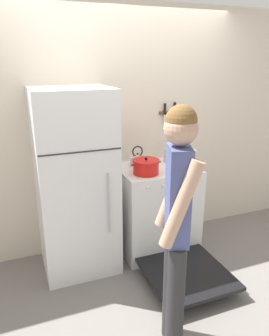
% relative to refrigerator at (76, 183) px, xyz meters
% --- Properties ---
extents(ground_plane, '(14.00, 14.00, 0.00)m').
position_rel_refrigerator_xyz_m(ground_plane, '(0.55, 0.32, -0.89)').
color(ground_plane, slate).
extents(wall_back, '(10.00, 0.06, 2.55)m').
position_rel_refrigerator_xyz_m(wall_back, '(0.55, 0.35, 0.39)').
color(wall_back, beige).
rests_on(wall_back, ground_plane).
extents(refrigerator, '(0.71, 0.67, 1.78)m').
position_rel_refrigerator_xyz_m(refrigerator, '(0.00, 0.00, 0.00)').
color(refrigerator, white).
rests_on(refrigerator, ground_plane).
extents(stove_range, '(0.80, 1.39, 0.94)m').
position_rel_refrigerator_xyz_m(stove_range, '(0.85, -0.03, -0.42)').
color(stove_range, white).
rests_on(stove_range, ground_plane).
extents(dutch_oven_pot, '(0.31, 0.27, 0.17)m').
position_rel_refrigerator_xyz_m(dutch_oven_pot, '(0.67, -0.12, 0.12)').
color(dutch_oven_pot, red).
rests_on(dutch_oven_pot, stove_range).
extents(tea_kettle, '(0.19, 0.15, 0.22)m').
position_rel_refrigerator_xyz_m(tea_kettle, '(0.69, 0.13, 0.12)').
color(tea_kettle, silver).
rests_on(tea_kettle, stove_range).
extents(utensil_jar, '(0.11, 0.11, 0.28)m').
position_rel_refrigerator_xyz_m(utensil_jar, '(1.05, 0.14, 0.13)').
color(utensil_jar, '#B7BABF').
rests_on(utensil_jar, stove_range).
extents(person, '(0.36, 0.42, 1.76)m').
position_rel_refrigerator_xyz_m(person, '(0.41, -1.23, 0.12)').
color(person, '#2D2D30').
rests_on(person, ground_plane).
extents(wall_knife_strip, '(0.24, 0.03, 0.28)m').
position_rel_refrigerator_xyz_m(wall_knife_strip, '(1.13, 0.31, 0.57)').
color(wall_knife_strip, brown).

